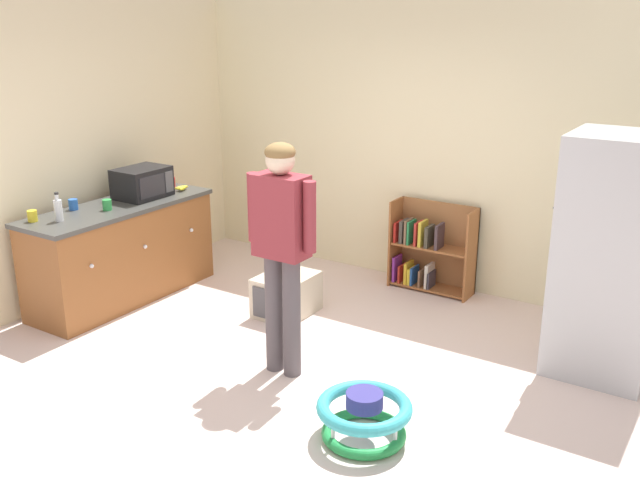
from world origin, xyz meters
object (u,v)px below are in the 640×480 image
Objects in this scene: standing_person at (282,238)px; red_cup at (171,182)px; bookshelf at (429,251)px; baby_walker at (364,416)px; banana_bunch at (182,188)px; clear_bottle at (58,210)px; refrigerator at (611,257)px; blue_cup at (73,204)px; pet_carrier at (286,294)px; microwave at (142,183)px; kitchen_counter at (122,252)px; green_cup at (107,205)px; yellow_cup at (32,216)px.

standing_person is 2.46m from red_cup.
bookshelf is 2.68m from baby_walker.
clear_bottle reaches higher than banana_bunch.
refrigerator is 4.44m from blue_cup.
baby_walker is 3.38m from banana_bunch.
red_cup is (-1.58, 0.26, 0.77)m from pet_carrier.
pet_carrier is at bearing 7.31° from microwave.
microwave reaches higher than kitchen_counter.
refrigerator is at bearing 21.11° from clear_bottle.
red_cup is at bearing 96.38° from kitchen_counter.
baby_walker is at bearing -120.33° from refrigerator.
clear_bottle is (0.01, -0.95, -0.04)m from microwave.
red_cup is at bearing 93.18° from clear_bottle.
green_cup is 1.00× the size of red_cup.
banana_bunch is 1.64× the size of red_cup.
refrigerator is 7.24× the size of clear_bottle.
yellow_cup is at bearing -99.06° from microwave.
green_cup is (0.07, 0.45, -0.05)m from clear_bottle.
refrigerator is at bearing 2.34° from red_cup.
banana_bunch is at bearing 73.11° from blue_cup.
banana_bunch is 1.64× the size of green_cup.
banana_bunch is 1.64× the size of blue_cup.
refrigerator reaches higher than standing_person.
blue_cup is (-0.26, -0.15, 0.00)m from green_cup.
refrigerator is 2.15m from baby_walker.
standing_person reaches higher than yellow_cup.
pet_carrier is 1.58m from banana_bunch.
bookshelf is at bearing 37.64° from kitchen_counter.
green_cup and yellow_cup have the same top height.
yellow_cup is at bearing -142.85° from pet_carrier.
red_cup is at bearing -157.43° from bookshelf.
kitchen_counter is at bearing -99.05° from banana_bunch.
pet_carrier is 2.24m from yellow_cup.
clear_bottle is at bearing -133.90° from bookshelf.
yellow_cup is at bearing -87.91° from blue_cup.
microwave is 5.05× the size of blue_cup.
microwave is 3.08× the size of banana_bunch.
blue_cup is (-0.20, -0.32, 0.50)m from kitchen_counter.
clear_bottle is at bearing -158.89° from refrigerator.
blue_cup is (-4.25, -1.27, 0.06)m from refrigerator.
clear_bottle is at bearing 35.67° from yellow_cup.
red_cup is (-2.37, -0.99, 0.57)m from bookshelf.
microwave is at bearing -80.83° from red_cup.
blue_cup is 1.10m from red_cup.
green_cup reaches higher than pet_carrier.
bookshelf is at bearing 40.90° from green_cup.
blue_cup is at bearing -122.09° from kitchen_counter.
standing_person is 18.18× the size of green_cup.
banana_bunch is 1.64× the size of yellow_cup.
kitchen_counter reaches higher than baby_walker.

